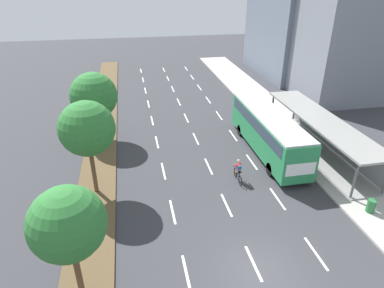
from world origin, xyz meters
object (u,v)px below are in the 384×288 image
Objects in this scene: bus at (268,129)px; trash_bin at (371,206)px; bus_shelter at (322,132)px; median_tree_third at (94,96)px; median_tree_nearest at (68,224)px; median_tree_second at (87,129)px; cyclist at (238,172)px.

bus is 13.28× the size of trash_bin.
bus_shelter is 19.02m from median_tree_third.
median_tree_nearest is 0.88× the size of median_tree_second.
bus_shelter reaches higher than trash_bin.
bus_shelter is at bearing 20.15° from cyclist.
trash_bin is (-1.08, -7.95, -1.29)m from bus_shelter.
bus is at bearing 168.68° from bus_shelter.
median_tree_second reaches higher than bus_shelter.
bus_shelter is 8.55m from cyclist.
median_tree_third reaches higher than bus.
bus_shelter is at bearing 82.25° from trash_bin.
median_tree_second is at bearing -172.28° from bus_shelter.
bus_shelter is 4.37m from bus.
bus is 1.89× the size of median_tree_third.
median_tree_third is (-10.03, 8.67, 3.34)m from cyclist.
median_tree_second is 18.09m from trash_bin.
cyclist is 13.67m from median_tree_third.
median_tree_second is at bearing 177.04° from cyclist.
bus is at bearing 109.97° from trash_bin.
median_tree_nearest reaches higher than cyclist.
median_tree_nearest is (-17.98, -10.57, 2.27)m from bus_shelter.
median_tree_nearest reaches higher than trash_bin.
bus_shelter is 18.18m from median_tree_second.
bus_shelter is 1.24× the size of bus.
bus is 9.49m from trash_bin.
median_tree_third is at bearing 141.00° from trash_bin.
trash_bin is at bearing -18.33° from median_tree_second.
trash_bin is at bearing -70.03° from bus.
median_tree_third is (-0.20, 8.16, -0.62)m from median_tree_second.
bus reaches higher than bus_shelter.
median_tree_second reaches higher than median_tree_nearest.
median_tree_nearest is 8.18m from median_tree_second.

